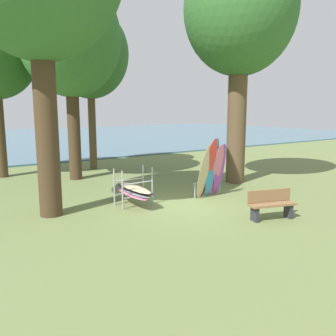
# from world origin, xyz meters

# --- Properties ---
(ground_plane) EXTENTS (80.00, 80.00, 0.00)m
(ground_plane) POSITION_xyz_m (0.00, 0.00, 0.00)
(ground_plane) COLOR olive
(lake_water) EXTENTS (80.00, 36.00, 0.10)m
(lake_water) POSITION_xyz_m (0.00, 29.28, 0.05)
(lake_water) COLOR #477084
(lake_water) RESTS_ON ground
(tree_foreground_right) EXTENTS (4.60, 4.60, 9.77)m
(tree_foreground_right) POSITION_xyz_m (4.00, 1.73, 6.99)
(tree_foreground_right) COLOR brown
(tree_foreground_right) RESTS_ON ground
(tree_mid_behind) EXTENTS (3.93, 3.93, 8.17)m
(tree_mid_behind) POSITION_xyz_m (0.23, 8.43, 5.88)
(tree_mid_behind) COLOR brown
(tree_mid_behind) RESTS_ON ground
(tree_far_right_back) EXTENTS (4.35, 4.35, 8.65)m
(tree_far_right_back) POSITION_xyz_m (-1.53, 6.23, 6.09)
(tree_far_right_back) COLOR #42301E
(tree_far_right_back) RESTS_ON ground
(leaning_board_pile) EXTENTS (1.50, 0.77, 2.17)m
(leaning_board_pile) POSITION_xyz_m (1.39, 0.29, 1.01)
(leaning_board_pile) COLOR #C6B289
(leaning_board_pile) RESTS_ON ground
(board_storage_rack) EXTENTS (1.15, 2.13, 1.25)m
(board_storage_rack) POSITION_xyz_m (-1.43, 0.95, 0.50)
(board_storage_rack) COLOR #9EA0A5
(board_storage_rack) RESTS_ON ground
(park_bench) EXTENTS (1.46, 0.80, 0.85)m
(park_bench) POSITION_xyz_m (1.12, -2.63, 0.45)
(park_bench) COLOR #2D2D33
(park_bench) RESTS_ON ground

